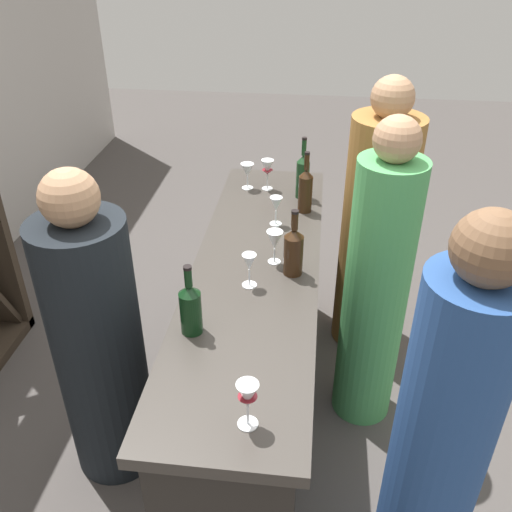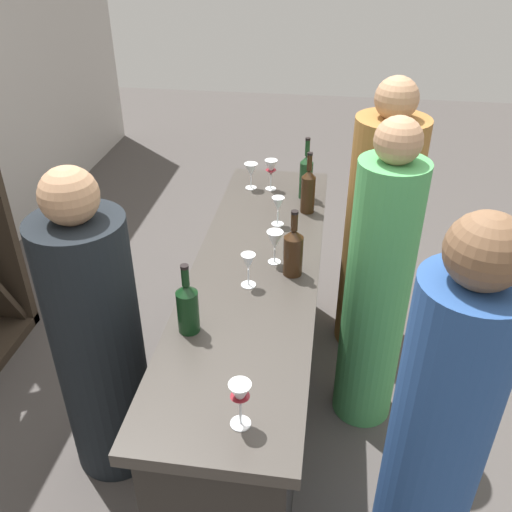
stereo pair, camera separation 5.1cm
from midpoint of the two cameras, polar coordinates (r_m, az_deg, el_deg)
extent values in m
plane|color=#4C4744|center=(3.05, 0.50, -15.94)|extent=(12.00, 12.00, 0.00)
cube|color=#2A2723|center=(2.74, 0.54, -9.71)|extent=(2.02, 0.47, 0.89)
cube|color=#3D3833|center=(2.45, 0.60, -1.49)|extent=(2.10, 0.55, 0.05)
cylinder|color=black|center=(2.04, -6.30, -5.72)|extent=(0.08, 0.08, 0.17)
cone|color=black|center=(1.98, -6.48, -3.39)|extent=(0.08, 0.08, 0.03)
cylinder|color=black|center=(1.95, -6.57, -2.14)|extent=(0.03, 0.03, 0.07)
cylinder|color=black|center=(1.93, -6.64, -1.12)|extent=(0.03, 0.03, 0.01)
cylinder|color=#331E0F|center=(2.34, 4.45, 0.04)|extent=(0.08, 0.08, 0.18)
cone|color=#331E0F|center=(2.29, 4.56, 2.31)|extent=(0.08, 0.08, 0.03)
cylinder|color=#331E0F|center=(2.26, 4.62, 3.52)|extent=(0.03, 0.03, 0.08)
cylinder|color=black|center=(2.24, 4.67, 4.50)|extent=(0.03, 0.03, 0.01)
cylinder|color=#331E0F|center=(2.85, 5.88, 6.31)|extent=(0.07, 0.07, 0.19)
cone|color=#331E0F|center=(2.80, 6.01, 8.43)|extent=(0.07, 0.07, 0.04)
cylinder|color=#331E0F|center=(2.78, 6.08, 9.55)|extent=(0.03, 0.03, 0.08)
cylinder|color=black|center=(2.76, 6.13, 10.44)|extent=(0.03, 0.03, 0.01)
cylinder|color=#193D1E|center=(3.00, 5.65, 7.77)|extent=(0.07, 0.07, 0.20)
cone|color=#193D1E|center=(2.95, 5.77, 9.90)|extent=(0.07, 0.07, 0.04)
cylinder|color=#193D1E|center=(2.93, 5.84, 11.02)|extent=(0.02, 0.02, 0.08)
cylinder|color=black|center=(2.91, 5.89, 11.91)|extent=(0.03, 0.03, 0.01)
cylinder|color=white|center=(1.76, -0.73, -16.88)|extent=(0.06, 0.06, 0.00)
cylinder|color=white|center=(1.73, -0.74, -15.94)|extent=(0.01, 0.01, 0.08)
cone|color=white|center=(1.67, -0.76, -14.06)|extent=(0.07, 0.07, 0.08)
cone|color=maroon|center=(1.68, -0.76, -14.63)|extent=(0.06, 0.06, 0.03)
cylinder|color=white|center=(2.46, 2.50, -0.61)|extent=(0.06, 0.06, 0.00)
cylinder|color=white|center=(2.44, 2.52, 0.07)|extent=(0.01, 0.01, 0.06)
cone|color=white|center=(2.40, 2.56, 1.60)|extent=(0.07, 0.07, 0.09)
cylinder|color=white|center=(2.76, 2.76, 3.32)|extent=(0.06, 0.06, 0.00)
cylinder|color=white|center=(2.74, 2.78, 4.00)|extent=(0.01, 0.01, 0.07)
cone|color=white|center=(2.71, 2.82, 5.34)|extent=(0.06, 0.06, 0.07)
cylinder|color=white|center=(2.31, -0.15, -2.99)|extent=(0.06, 0.06, 0.00)
cylinder|color=white|center=(2.29, -0.15, -2.18)|extent=(0.01, 0.01, 0.08)
cone|color=white|center=(2.25, -0.15, -0.63)|extent=(0.06, 0.06, 0.07)
cylinder|color=white|center=(3.13, 2.00, 6.95)|extent=(0.06, 0.06, 0.00)
cylinder|color=white|center=(3.11, 2.01, 7.69)|extent=(0.01, 0.01, 0.08)
cone|color=white|center=(3.07, 2.04, 9.12)|extent=(0.07, 0.07, 0.08)
cone|color=maroon|center=(3.08, 2.03, 8.63)|extent=(0.06, 0.06, 0.03)
cylinder|color=white|center=(3.13, -0.05, 7.04)|extent=(0.06, 0.06, 0.00)
cylinder|color=white|center=(3.12, -0.05, 7.64)|extent=(0.01, 0.01, 0.07)
cone|color=white|center=(3.09, -0.05, 8.84)|extent=(0.07, 0.07, 0.08)
cylinder|color=#4CA559|center=(2.68, 12.74, -4.57)|extent=(0.34, 0.34, 1.41)
sphere|color=tan|center=(2.31, 15.09, 11.42)|extent=(0.20, 0.20, 0.20)
cylinder|color=#284C8C|center=(2.05, 18.36, -19.32)|extent=(0.39, 0.39, 1.44)
sphere|color=brown|center=(1.53, 23.47, 0.44)|extent=(0.21, 0.21, 0.21)
cylinder|color=#9E6B33|center=(3.19, 12.88, 1.68)|extent=(0.47, 0.47, 1.39)
sphere|color=tan|center=(2.88, 14.82, 15.44)|extent=(0.22, 0.22, 0.22)
cylinder|color=black|center=(2.52, -15.25, -9.41)|extent=(0.43, 0.43, 1.29)
sphere|color=tan|center=(2.12, -18.08, 5.93)|extent=(0.22, 0.22, 0.22)
camera|label=1|loc=(0.03, -89.39, 0.38)|focal=38.81mm
camera|label=2|loc=(0.03, 90.61, -0.38)|focal=38.81mm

